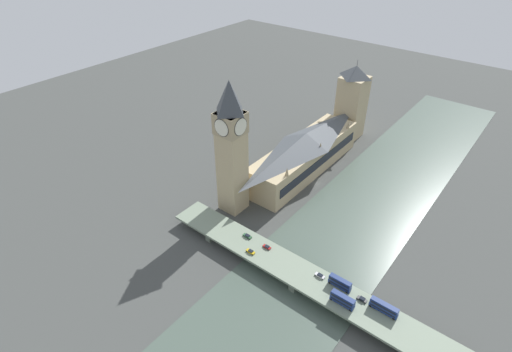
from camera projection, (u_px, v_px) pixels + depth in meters
The scene contains 14 objects.
ground_plane at pixel (316, 183), 247.21m from camera, with size 600.00×600.00×0.00m, color #424442.
river_water at pixel (368, 205), 229.25m from camera, with size 57.72×360.00×0.30m, color #47564C.
parliament_hall at pixel (305, 152), 252.25m from camera, with size 23.50×93.90×26.94m.
clock_tower at pixel (231, 145), 205.21m from camera, with size 13.72×13.72×75.77m.
victoria_tower at pixel (352, 102), 283.33m from camera, with size 17.46×17.46×57.13m.
road_bridge at pixel (300, 275), 180.19m from camera, with size 147.43×16.78×6.03m.
double_decker_bus_lead at pixel (340, 283), 171.61m from camera, with size 10.24×2.49×4.93m.
double_decker_bus_mid at pixel (384, 307), 161.31m from camera, with size 11.88×2.55×4.70m.
double_decker_bus_rear at pixel (343, 299), 164.31m from camera, with size 10.53×2.64×4.99m.
car_northbound_lead at pixel (251, 251), 189.70m from camera, with size 4.51×1.77×1.40m.
car_northbound_mid at pixel (362, 299), 166.92m from camera, with size 4.29×1.84×1.44m.
car_northbound_tail at pixel (247, 236), 198.56m from camera, with size 4.71×1.81×1.38m.
car_southbound_lead at pixel (320, 276), 177.49m from camera, with size 4.59×1.84×1.38m.
car_southbound_mid at pixel (267, 247), 192.34m from camera, with size 4.15×1.81×1.24m.
Camera 1 is at (-95.82, 180.78, 143.77)m, focal length 28.00 mm.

